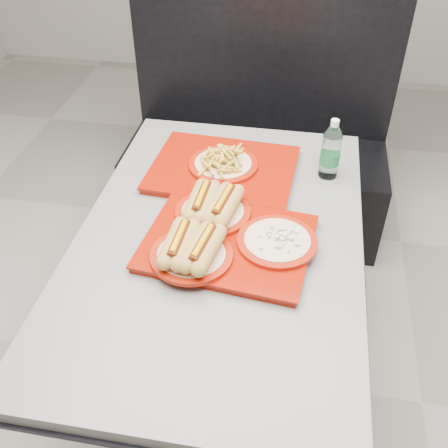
% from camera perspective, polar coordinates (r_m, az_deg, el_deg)
% --- Properties ---
extents(ground, '(6.00, 6.00, 0.00)m').
position_cam_1_polar(ground, '(2.23, -0.37, -15.88)').
color(ground, '#9B958B').
rests_on(ground, ground).
extents(diner_table, '(0.92, 1.42, 0.75)m').
position_cam_1_polar(diner_table, '(1.78, -0.45, -5.17)').
color(diner_table, black).
rests_on(diner_table, ground).
extents(booth_bench, '(1.30, 0.57, 1.35)m').
position_cam_1_polar(booth_bench, '(2.75, 3.63, 8.05)').
color(booth_bench, black).
rests_on(booth_bench, ground).
extents(tray_near, '(0.55, 0.46, 0.11)m').
position_cam_1_polar(tray_near, '(1.61, -0.25, -1.18)').
color(tray_near, '#871103').
rests_on(tray_near, diner_table).
extents(tray_far, '(0.54, 0.44, 0.10)m').
position_cam_1_polar(tray_far, '(1.93, -0.08, 6.32)').
color(tray_far, '#871103').
rests_on(tray_far, diner_table).
extents(water_bottle, '(0.07, 0.07, 0.23)m').
position_cam_1_polar(water_bottle, '(1.92, 11.53, 7.66)').
color(water_bottle, silver).
rests_on(water_bottle, diner_table).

